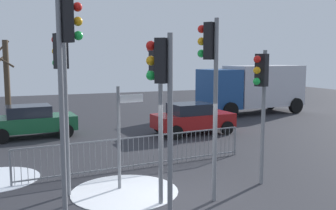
# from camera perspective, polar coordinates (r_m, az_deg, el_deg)

# --- Properties ---
(ground_plane) EXTENTS (60.00, 60.00, 0.00)m
(ground_plane) POSITION_cam_1_polar(r_m,az_deg,el_deg) (9.88, 1.44, -14.42)
(ground_plane) COLOR #2D2D33
(traffic_light_foreground_left) EXTENTS (0.47, 0.46, 4.11)m
(traffic_light_foreground_left) POSITION_cam_1_polar(r_m,az_deg,el_deg) (7.68, -0.73, 2.57)
(traffic_light_foreground_left) COLOR slate
(traffic_light_foreground_left) RESTS_ON ground
(traffic_light_rear_left) EXTENTS (0.39, 0.53, 4.34)m
(traffic_light_rear_left) POSITION_cam_1_polar(r_m,az_deg,el_deg) (10.20, -15.60, 4.35)
(traffic_light_rear_left) COLOR slate
(traffic_light_rear_left) RESTS_ON ground
(traffic_light_mid_right) EXTENTS (0.53, 0.40, 3.83)m
(traffic_light_mid_right) POSITION_cam_1_polar(r_m,az_deg,el_deg) (10.89, 13.81, 2.61)
(traffic_light_mid_right) COLOR slate
(traffic_light_mid_right) RESTS_ON ground
(traffic_light_mid_left) EXTENTS (0.36, 0.56, 4.09)m
(traffic_light_mid_left) POSITION_cam_1_polar(r_m,az_deg,el_deg) (9.25, -1.65, 3.25)
(traffic_light_mid_left) COLOR slate
(traffic_light_mid_left) RESTS_ON ground
(traffic_light_foreground_right) EXTENTS (0.43, 0.50, 4.58)m
(traffic_light_foreground_right) POSITION_cam_1_polar(r_m,az_deg,el_deg) (9.46, 6.43, 5.42)
(traffic_light_foreground_right) COLOR slate
(traffic_light_foreground_right) RESTS_ON ground
(traffic_light_rear_right) EXTENTS (0.56, 0.36, 4.94)m
(traffic_light_rear_right) POSITION_cam_1_polar(r_m,az_deg,el_deg) (8.36, -14.98, 6.77)
(traffic_light_rear_right) COLOR slate
(traffic_light_rear_right) RESTS_ON ground
(direction_sign_post) EXTENTS (0.78, 0.18, 2.86)m
(direction_sign_post) POSITION_cam_1_polar(r_m,az_deg,el_deg) (10.53, -7.06, -3.98)
(direction_sign_post) COLOR slate
(direction_sign_post) RESTS_ON ground
(pedestrian_guard_railing) EXTENTS (7.83, 0.80, 1.07)m
(pedestrian_guard_railing) POSITION_cam_1_polar(r_m,az_deg,el_deg) (12.58, -4.42, -7.02)
(pedestrian_guard_railing) COLOR slate
(pedestrian_guard_railing) RESTS_ON ground
(car_red_trailing) EXTENTS (3.90, 2.12, 1.47)m
(car_red_trailing) POSITION_cam_1_polar(r_m,az_deg,el_deg) (18.17, 3.70, -1.94)
(car_red_trailing) COLOR maroon
(car_red_trailing) RESTS_ON ground
(car_green_near) EXTENTS (3.90, 2.12, 1.47)m
(car_green_near) POSITION_cam_1_polar(r_m,az_deg,el_deg) (18.41, -19.78, -2.23)
(car_green_near) COLOR #195933
(car_green_near) RESTS_ON ground
(delivery_truck) EXTENTS (7.24, 3.28, 3.10)m
(delivery_truck) POSITION_cam_1_polar(r_m,az_deg,el_deg) (25.21, 12.56, 2.67)
(delivery_truck) COLOR silver
(delivery_truck) RESTS_ON ground
(bare_tree_left) EXTENTS (1.55, 1.69, 4.72)m
(bare_tree_left) POSITION_cam_1_polar(r_m,az_deg,el_deg) (26.00, -23.08, 4.05)
(bare_tree_left) COLOR #473828
(bare_tree_left) RESTS_ON ground
(snow_patch_kerb) EXTENTS (2.91, 2.91, 0.01)m
(snow_patch_kerb) POSITION_cam_1_polar(r_m,az_deg,el_deg) (10.68, -6.49, -12.72)
(snow_patch_kerb) COLOR white
(snow_patch_kerb) RESTS_ON ground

